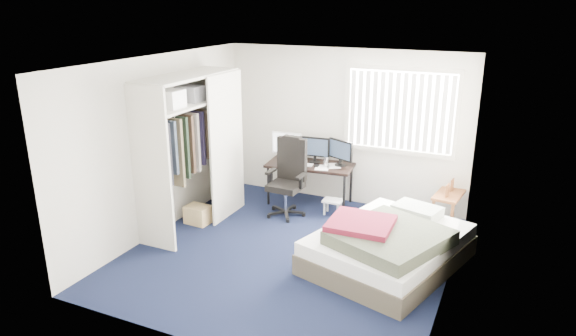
{
  "coord_description": "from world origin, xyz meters",
  "views": [
    {
      "loc": [
        2.52,
        -5.57,
        3.19
      ],
      "look_at": [
        -0.21,
        0.4,
        1.04
      ],
      "focal_mm": 32.0,
      "sensor_mm": 36.0,
      "label": 1
    }
  ],
  "objects_px": {
    "nightstand": "(449,197)",
    "bed": "(388,245)",
    "desk": "(311,161)",
    "office_chair": "(288,185)"
  },
  "relations": [
    {
      "from": "desk",
      "to": "nightstand",
      "type": "distance_m",
      "value": 2.2
    },
    {
      "from": "office_chair",
      "to": "bed",
      "type": "relative_size",
      "value": 0.52
    },
    {
      "from": "desk",
      "to": "nightstand",
      "type": "height_order",
      "value": "desk"
    },
    {
      "from": "bed",
      "to": "nightstand",
      "type": "bearing_deg",
      "value": 73.13
    },
    {
      "from": "nightstand",
      "to": "bed",
      "type": "bearing_deg",
      "value": -106.87
    },
    {
      "from": "desk",
      "to": "nightstand",
      "type": "relative_size",
      "value": 1.93
    },
    {
      "from": "nightstand",
      "to": "bed",
      "type": "distance_m",
      "value": 1.73
    },
    {
      "from": "desk",
      "to": "bed",
      "type": "bearing_deg",
      "value": -42.81
    },
    {
      "from": "bed",
      "to": "office_chair",
      "type": "bearing_deg",
      "value": 151.38
    },
    {
      "from": "desk",
      "to": "office_chair",
      "type": "height_order",
      "value": "office_chair"
    }
  ]
}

